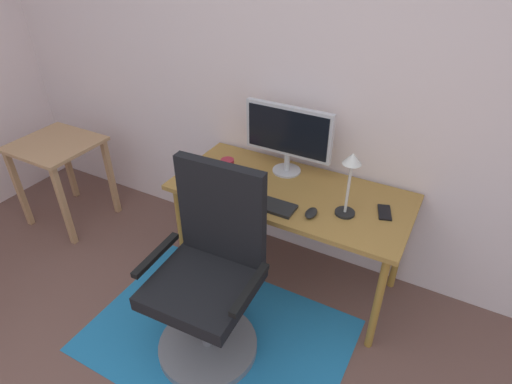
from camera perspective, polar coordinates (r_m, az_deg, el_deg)
wall_back at (r=2.62m, az=8.81°, el=15.34°), size 6.00×0.10×2.60m
area_rug at (r=2.66m, az=-5.18°, el=-18.70°), size 1.49×1.05×0.01m
desk at (r=2.57m, az=4.63°, el=-1.09°), size 1.43×0.66×0.72m
monitor at (r=2.59m, az=4.37°, el=7.85°), size 0.56×0.18×0.44m
keyboard at (r=2.40m, az=0.44°, el=-1.31°), size 0.43×0.13×0.02m
computer_mouse at (r=2.32m, az=7.47°, el=-2.83°), size 0.06×0.10×0.03m
coffee_cup at (r=2.67m, az=-3.86°, el=3.51°), size 0.08×0.08×0.10m
cell_phone at (r=2.43m, az=16.98°, el=-2.65°), size 0.11×0.15×0.01m
desk_lamp at (r=2.23m, az=12.65°, el=2.47°), size 0.11×0.11×0.38m
office_chair at (r=2.30m, az=-6.28°, el=-12.26°), size 0.61×0.56×1.11m
side_table at (r=3.53m, az=-25.12°, el=4.14°), size 0.58×0.54×0.69m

